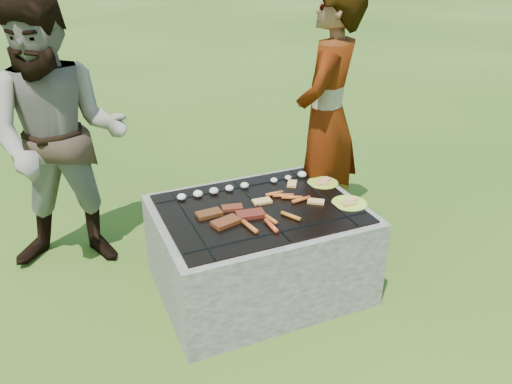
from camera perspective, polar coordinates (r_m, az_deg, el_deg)
lawn at (r=3.49m, az=0.33°, el=-10.68°), size 60.00×60.00×0.00m
fire_pit at (r=3.33m, az=0.34°, el=-6.81°), size 1.30×1.00×0.62m
mushrooms at (r=3.40m, az=-2.01°, el=0.65°), size 0.95×0.06×0.05m
pork_slabs at (r=3.05m, az=-2.91°, el=-2.69°), size 0.40×0.28×0.03m
sausages at (r=3.11m, az=2.54°, el=-2.10°), size 0.54×0.47×0.03m
bread_on_grate at (r=3.30m, az=3.54°, el=-0.47°), size 0.44×0.42×0.02m
plate_far at (r=3.53m, az=7.65°, el=1.03°), size 0.28×0.28×0.03m
plate_near at (r=3.28m, az=10.62°, el=-1.29°), size 0.30×0.30×0.03m
cook at (r=3.75m, az=8.09°, el=8.26°), size 0.82×0.81×1.91m
bystander at (r=3.57m, az=-21.46°, el=5.57°), size 1.09×0.95×1.89m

